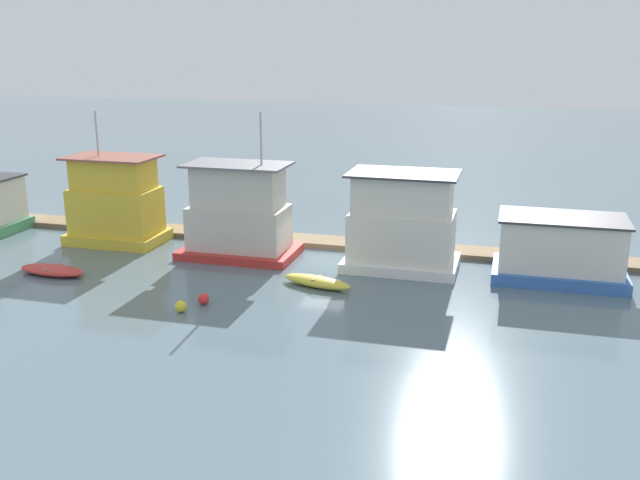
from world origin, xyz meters
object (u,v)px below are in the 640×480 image
Objects in this scene: buoy_yellow at (181,306)px; houseboat_blue at (560,250)px; houseboat_yellow at (116,204)px; dinghy_red at (52,270)px; houseboat_red at (239,216)px; dinghy_yellow at (317,282)px; buoy_red at (204,299)px; houseboat_white at (402,224)px.

houseboat_blue is at bearing 29.20° from buoy_yellow.
houseboat_yellow reaches higher than dinghy_red.
houseboat_red is at bearing 94.32° from buoy_yellow.
buoy_red is (-4.42, -3.77, 0.00)m from dinghy_yellow.
buoy_yellow is (0.67, -8.93, -2.07)m from houseboat_red.
houseboat_red is at bearing 35.51° from dinghy_red.
buoy_red is (0.58, 1.16, 0.00)m from buoy_yellow.
houseboat_blue is 1.70× the size of dinghy_yellow.
dinghy_yellow is (13.83, -4.64, -2.13)m from houseboat_yellow.
dinghy_yellow reaches higher than dinghy_red.
houseboat_white is 5.90m from dinghy_yellow.
houseboat_blue is at bearing -0.63° from houseboat_yellow.
buoy_yellow reaches higher than dinghy_red.
buoy_red is at bearing 63.26° from buoy_yellow.
buoy_red reaches higher than buoy_yellow.
buoy_red reaches higher than dinghy_red.
houseboat_white is at bearing 45.09° from buoy_red.
buoy_yellow is (8.83, -9.56, -2.13)m from houseboat_yellow.
dinghy_yellow is 5.80m from buoy_red.
buoy_yellow is 1.30m from buoy_red.
houseboat_white reaches higher than buoy_red.
houseboat_white is (17.35, -0.43, 0.03)m from houseboat_yellow.
houseboat_red is (8.15, -0.63, -0.06)m from houseboat_yellow.
houseboat_white is 1.56× the size of dinghy_yellow.
houseboat_yellow is at bearing 161.46° from dinghy_yellow.
buoy_red is (-16.03, -8.12, -1.32)m from houseboat_blue.
houseboat_red is at bearing -178.77° from houseboat_white.
buoy_red is at bearing -153.12° from houseboat_blue.
houseboat_blue is at bearing 26.88° from buoy_red.
buoy_red is at bearing -134.91° from houseboat_white.
houseboat_blue is (17.29, 0.35, -0.75)m from houseboat_red.
houseboat_red is 15.20× the size of buoy_red.
dinghy_red is 7.20× the size of buoy_red.
buoy_yellow is at bearing -150.80° from houseboat_blue.
houseboat_red is 10.28m from dinghy_red.
dinghy_yellow is 7.22× the size of buoy_yellow.
houseboat_red is at bearing 99.20° from buoy_red.
houseboat_red is 9.21m from houseboat_white.
dinghy_red is 9.65m from buoy_red.
houseboat_white is at bearing 19.16° from dinghy_red.
dinghy_yellow is at bearing -18.54° from houseboat_yellow.
dinghy_yellow is (-3.53, -4.20, -2.16)m from houseboat_white.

